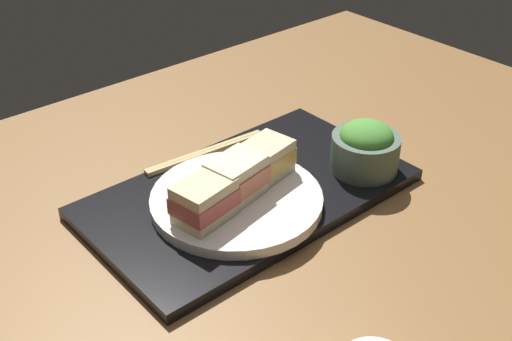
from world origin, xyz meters
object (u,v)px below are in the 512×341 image
object	(u,v)px
sandwich_plate	(237,200)
chopsticks_pair	(206,152)
sandwich_near	(265,160)
sandwich_middle	(236,178)
sandwich_far	(204,201)
salad_bowl	(365,148)

from	to	relation	value
sandwich_plate	chopsticks_pair	size ratio (longest dim) A/B	1.14
sandwich_near	chopsticks_pair	distance (cm)	12.58
sandwich_middle	sandwich_far	bearing A→B (deg)	12.14
sandwich_middle	salad_bowl	bearing A→B (deg)	165.65
sandwich_middle	salad_bowl	world-z (taller)	salad_bowl
sandwich_near	salad_bowl	size ratio (longest dim) A/B	0.85
sandwich_plate	sandwich_middle	size ratio (longest dim) A/B	2.74
sandwich_near	sandwich_far	bearing A→B (deg)	12.14
sandwich_near	sandwich_middle	xyz separation A→B (cm)	(6.24, 1.34, 0.28)
sandwich_far	sandwich_near	bearing A→B (deg)	-167.86
sandwich_middle	chopsticks_pair	world-z (taller)	sandwich_middle
salad_bowl	chopsticks_pair	bearing A→B (deg)	-50.28
chopsticks_pair	sandwich_near	bearing A→B (deg)	97.12
sandwich_plate	sandwich_near	xyz separation A→B (cm)	(-6.24, -1.34, 3.30)
sandwich_near	sandwich_middle	bearing A→B (deg)	12.14
chopsticks_pair	salad_bowl	bearing A→B (deg)	129.72
salad_bowl	sandwich_middle	bearing A→B (deg)	-14.35
sandwich_middle	sandwich_plate	bearing A→B (deg)	-45.00
sandwich_plate	sandwich_near	distance (cm)	7.18
sandwich_plate	salad_bowl	xyz separation A→B (cm)	(-20.03, 5.13, 2.86)
sandwich_near	sandwich_middle	size ratio (longest dim) A/B	0.99
sandwich_near	salad_bowl	world-z (taller)	salad_bowl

